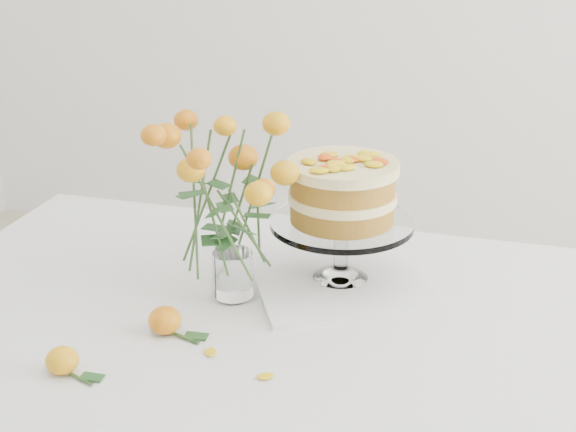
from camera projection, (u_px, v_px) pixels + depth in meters
table at (303, 376)px, 1.30m from camera, size 1.43×0.93×0.76m
napkin at (340, 279)px, 1.44m from camera, size 0.41×0.41×0.01m
cake_stand at (342, 198)px, 1.38m from camera, size 0.25×0.25×0.23m
rose_vase at (231, 188)px, 1.31m from camera, size 0.27×0.27×0.34m
loose_rose_near at (62, 361)px, 1.16m from camera, size 0.08×0.05×0.04m
loose_rose_far at (165, 320)px, 1.26m from camera, size 0.09×0.05×0.04m
stray_petal_a at (210, 352)px, 1.21m from camera, size 0.03×0.02×0.00m
stray_petal_b at (266, 376)px, 1.15m from camera, size 0.03×0.02×0.00m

